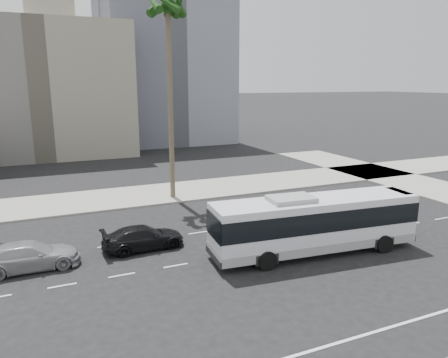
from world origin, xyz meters
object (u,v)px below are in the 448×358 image
car_a (143,238)px  car_b (29,256)px  city_bus (315,222)px  palm_near (168,11)px

car_a → car_b: car_b is taller
city_bus → palm_near: bearing=110.7°
car_a → palm_near: bearing=-28.1°
car_b → palm_near: bearing=-46.9°
city_bus → car_b: 16.38m
city_bus → car_a: (-9.34, 4.68, -1.19)m
car_b → palm_near: 21.75m
car_a → car_b: 6.43m
car_b → palm_near: size_ratio=0.31×
car_a → car_b: size_ratio=0.94×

